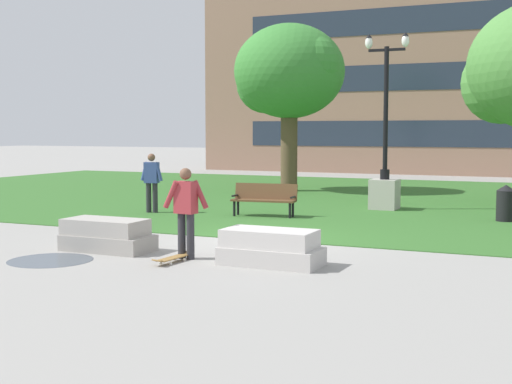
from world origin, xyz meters
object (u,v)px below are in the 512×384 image
person_bystander_near_lawn (152,179)px  concrete_block_center (107,236)px  concrete_block_left (270,248)px  trash_bin (506,203)px  person_skateboarder (186,208)px  park_bench_near_left (265,198)px  lamp_post_right (385,174)px  skateboard (173,258)px

person_bystander_near_lawn → concrete_block_center: bearing=-65.6°
concrete_block_left → trash_bin: bearing=67.6°
concrete_block_center → person_skateboarder: 2.02m
concrete_block_left → park_bench_near_left: park_bench_near_left is taller
trash_bin → concrete_block_left: bearing=-112.4°
concrete_block_left → trash_bin: 8.69m
concrete_block_left → trash_bin: size_ratio=1.88×
concrete_block_center → lamp_post_right: size_ratio=0.34×
park_bench_near_left → person_bystander_near_lawn: 3.40m
person_bystander_near_lawn → park_bench_near_left: bearing=9.4°
skateboard → trash_bin: trash_bin is taller
trash_bin → lamp_post_right: bearing=157.2°
person_skateboarder → skateboard: 0.98m
lamp_post_right → person_bystander_near_lawn: size_ratio=3.08×
skateboard → park_bench_near_left: park_bench_near_left is taller
concrete_block_left → lamp_post_right: lamp_post_right is taller
concrete_block_left → trash_bin: trash_bin is taller
park_bench_near_left → person_bystander_near_lawn: size_ratio=1.08×
person_skateboarder → skateboard: bearing=-95.8°
concrete_block_center → skateboard: (1.86, -0.56, -0.22)m
lamp_post_right → person_bystander_near_lawn: (-5.94, -3.65, -0.10)m
trash_bin → person_bystander_near_lawn: person_bystander_near_lawn is taller
park_bench_near_left → lamp_post_right: size_ratio=0.35×
person_bystander_near_lawn → trash_bin: bearing=12.6°
park_bench_near_left → trash_bin: 6.42m
concrete_block_left → person_bystander_near_lawn: size_ratio=1.05×
park_bench_near_left → concrete_block_left: bearing=-65.7°
park_bench_near_left → skateboard: bearing=-80.3°
park_bench_near_left → lamp_post_right: lamp_post_right is taller
park_bench_near_left → trash_bin: size_ratio=1.93×
concrete_block_center → trash_bin: (6.89, 7.99, 0.20)m
concrete_block_left → trash_bin: (3.31, 8.04, 0.20)m
concrete_block_center → person_skateboarder: size_ratio=1.05×
person_bystander_near_lawn → person_skateboarder: bearing=-52.7°
lamp_post_right → person_bystander_near_lawn: lamp_post_right is taller
trash_bin → concrete_block_center: bearing=-130.7°
person_skateboarder → concrete_block_center: bearing=175.9°
concrete_block_center → person_skateboarder: (1.90, -0.14, 0.66)m
concrete_block_center → trash_bin: size_ratio=1.87×
person_skateboarder → skateboard: (-0.04, -0.43, -0.88)m
concrete_block_left → park_bench_near_left: 7.09m
person_skateboarder → park_bench_near_left: person_skateboarder is taller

